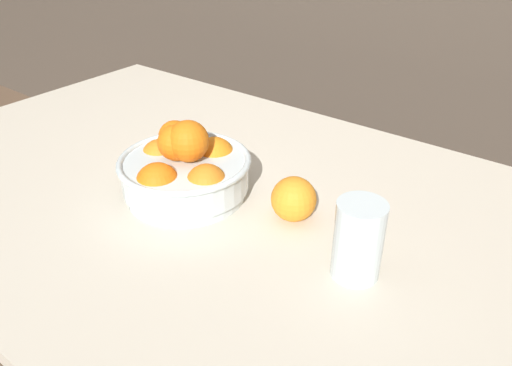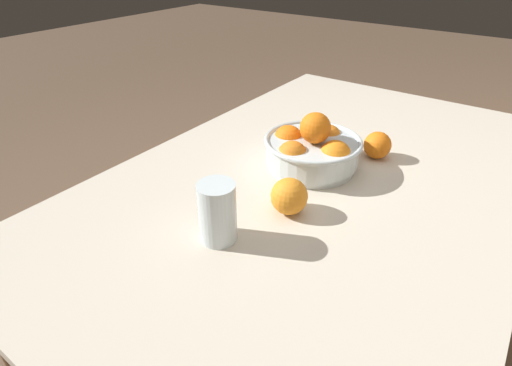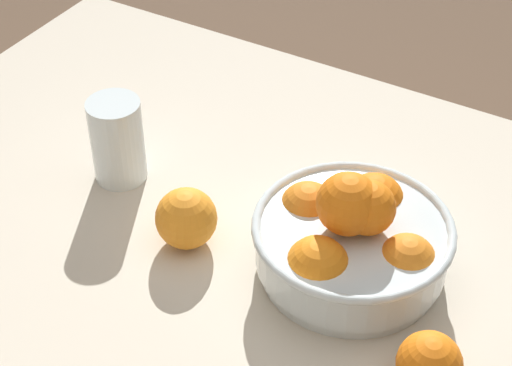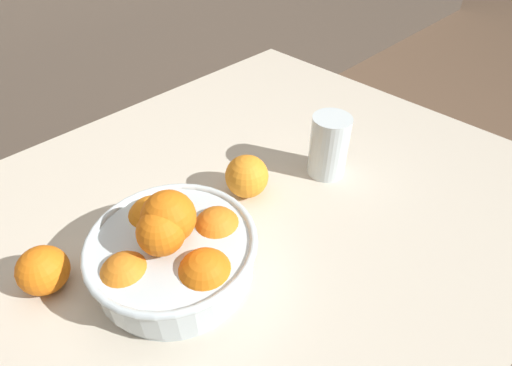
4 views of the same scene
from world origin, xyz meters
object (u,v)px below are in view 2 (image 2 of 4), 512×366
fruit_bowl (312,148)px  orange_loose_front (377,145)px  juice_glass (218,215)px  orange_loose_near_bowl (289,196)px

fruit_bowl → orange_loose_front: bearing=141.6°
juice_glass → orange_loose_front: juice_glass is taller
fruit_bowl → juice_glass: fruit_bowl is taller
juice_glass → orange_loose_front: (-0.52, 0.13, -0.02)m
juice_glass → orange_loose_near_bowl: size_ratio=1.55×
juice_glass → orange_loose_near_bowl: juice_glass is taller
juice_glass → orange_loose_near_bowl: 0.17m
juice_glass → orange_loose_front: bearing=166.1°
fruit_bowl → juice_glass: (0.37, -0.01, 0.00)m
fruit_bowl → juice_glass: size_ratio=1.99×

